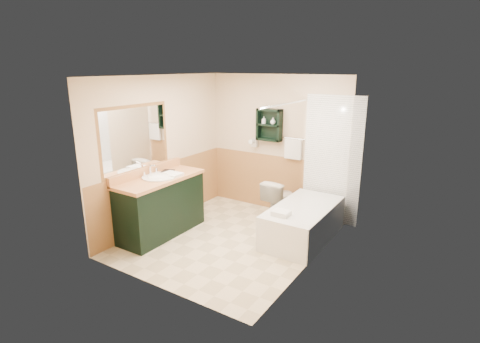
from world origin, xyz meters
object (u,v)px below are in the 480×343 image
(bathtub, at_px, (303,222))
(soap_bottle_b, at_px, (273,122))
(wall_shelf, at_px, (269,125))
(hair_dryer, at_px, (255,143))
(vanity, at_px, (161,206))
(vanity_book, at_px, (162,165))
(toilet, at_px, (279,199))
(soap_bottle_a, at_px, (264,122))

(bathtub, distance_m, soap_bottle_b, 1.82)
(wall_shelf, distance_m, hair_dryer, 0.46)
(vanity, relative_size, bathtub, 0.97)
(vanity, relative_size, vanity_book, 6.08)
(vanity, bearing_deg, wall_shelf, 63.42)
(hair_dryer, distance_m, toilet, 1.12)
(vanity, distance_m, soap_bottle_a, 2.26)
(soap_bottle_a, height_order, soap_bottle_b, soap_bottle_b)
(toilet, relative_size, soap_bottle_a, 5.74)
(wall_shelf, distance_m, vanity_book, 1.96)
(bathtub, xyz_separation_m, vanity_book, (-2.08, -0.79, 0.78))
(toilet, distance_m, soap_bottle_a, 1.36)
(vanity, height_order, soap_bottle_a, soap_bottle_a)
(bathtub, distance_m, toilet, 0.85)
(hair_dryer, xyz_separation_m, soap_bottle_b, (0.38, -0.03, 0.41))
(toilet, relative_size, soap_bottle_b, 5.90)
(hair_dryer, relative_size, vanity_book, 1.01)
(vanity, xyz_separation_m, soap_bottle_b, (0.97, 1.78, 1.15))
(hair_dryer, relative_size, soap_bottle_a, 1.99)
(hair_dryer, xyz_separation_m, vanity, (-0.59, -1.81, -0.74))
(soap_bottle_a, bearing_deg, bathtub, -34.26)
(vanity, height_order, soap_bottle_b, soap_bottle_b)
(toilet, height_order, soap_bottle_b, soap_bottle_b)
(hair_dryer, height_order, soap_bottle_b, soap_bottle_b)
(wall_shelf, distance_m, soap_bottle_b, 0.10)
(wall_shelf, bearing_deg, soap_bottle_b, -3.77)
(vanity_book, distance_m, soap_bottle_a, 1.91)
(vanity, distance_m, soap_bottle_b, 2.34)
(vanity, bearing_deg, hair_dryer, 71.84)
(wall_shelf, height_order, bathtub, wall_shelf)
(vanity, xyz_separation_m, toilet, (1.25, 1.54, -0.12))
(wall_shelf, relative_size, vanity_book, 2.31)
(wall_shelf, height_order, soap_bottle_b, wall_shelf)
(hair_dryer, xyz_separation_m, bathtub, (1.33, -0.80, -0.94))
(bathtub, bearing_deg, vanity_book, -159.26)
(soap_bottle_a, bearing_deg, hair_dryer, 171.40)
(soap_bottle_b, bearing_deg, vanity_book, -126.12)
(hair_dryer, distance_m, soap_bottle_b, 0.56)
(bathtub, xyz_separation_m, soap_bottle_b, (-0.95, 0.77, 1.35))
(bathtub, bearing_deg, vanity, -152.10)
(wall_shelf, xyz_separation_m, vanity, (-0.89, -1.79, -1.09))
(hair_dryer, height_order, bathtub, hair_dryer)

